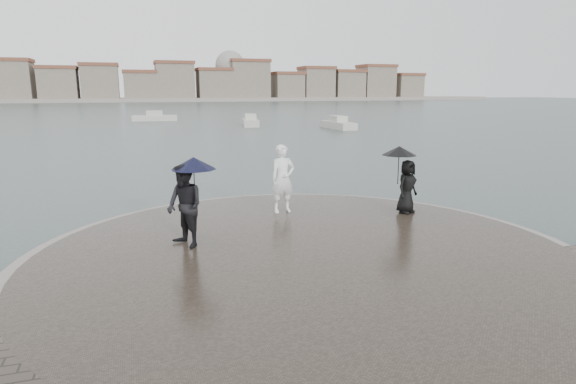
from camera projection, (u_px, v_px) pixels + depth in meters
name	position (u px, v px, depth m)	size (l,w,h in m)	color
ground	(382.00, 343.00, 7.52)	(400.00, 400.00, 0.00)	#2B3835
kerb_ring	(306.00, 260.00, 10.74)	(12.50, 12.50, 0.32)	gray
quay_tip	(306.00, 259.00, 10.74)	(11.90, 11.90, 0.36)	#2D261E
statue	(283.00, 179.00, 13.95)	(0.72, 0.47, 1.98)	white
visitor_left	(186.00, 198.00, 10.87)	(1.30, 1.19, 2.04)	black
visitor_right	(405.00, 176.00, 13.85)	(1.20, 1.01, 1.95)	black
far_skyline	(120.00, 84.00, 153.97)	(260.00, 20.00, 37.00)	gray
boats	(186.00, 125.00, 48.71)	(36.41, 28.73, 1.50)	#BBB8A8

